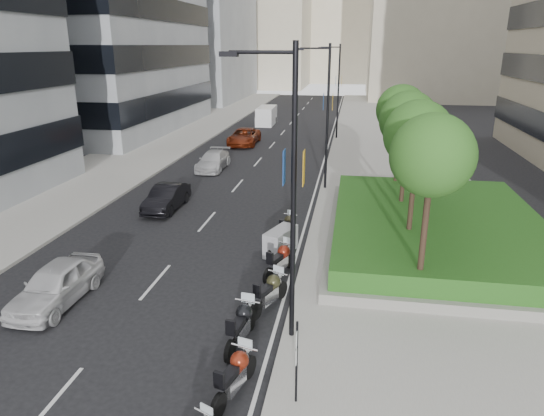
% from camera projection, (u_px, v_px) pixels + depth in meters
% --- Properties ---
extents(ground, '(160.00, 160.00, 0.00)m').
position_uv_depth(ground, '(151.00, 343.00, 15.18)').
color(ground, black).
rests_on(ground, ground).
extents(sidewalk_right, '(10.00, 100.00, 0.15)m').
position_uv_depth(sidewalk_right, '(388.00, 153.00, 41.79)').
color(sidewalk_right, '#9E9B93').
rests_on(sidewalk_right, ground).
extents(sidewalk_left, '(8.00, 100.00, 0.15)m').
position_uv_depth(sidewalk_left, '(158.00, 145.00, 45.08)').
color(sidewalk_left, '#9E9B93').
rests_on(sidewalk_left, ground).
extents(lane_edge, '(0.12, 100.00, 0.01)m').
position_uv_depth(lane_edge, '(327.00, 151.00, 42.64)').
color(lane_edge, silver).
rests_on(lane_edge, ground).
extents(lane_centre, '(0.12, 100.00, 0.01)m').
position_uv_depth(lane_centre, '(269.00, 149.00, 43.46)').
color(lane_centre, silver).
rests_on(lane_centre, ground).
extents(building_grey_far, '(22.00, 26.00, 30.00)m').
position_uv_depth(building_grey_far, '(175.00, 6.00, 79.58)').
color(building_grey_far, gray).
rests_on(building_grey_far, ground).
extents(building_cream_left, '(26.00, 24.00, 34.00)m').
position_uv_depth(building_cream_left, '(249.00, 6.00, 106.04)').
color(building_cream_left, '#B7AD93').
rests_on(building_cream_left, ground).
extents(building_cream_centre, '(30.00, 24.00, 38.00)m').
position_uv_depth(building_cream_centre, '(344.00, 2.00, 120.96)').
color(building_cream_centre, '#B7AD93').
rests_on(building_cream_centre, ground).
extents(planter, '(10.00, 14.00, 0.40)m').
position_uv_depth(planter, '(436.00, 235.00, 22.85)').
color(planter, gray).
rests_on(planter, sidewalk_right).
extents(hedge, '(9.40, 13.40, 0.80)m').
position_uv_depth(hedge, '(437.00, 224.00, 22.66)').
color(hedge, '#224B15').
rests_on(hedge, planter).
extents(tree_0, '(2.80, 2.80, 6.30)m').
position_uv_depth(tree_0, '(432.00, 156.00, 15.86)').
color(tree_0, '#332319').
rests_on(tree_0, planter).
extents(tree_1, '(2.80, 2.80, 6.30)m').
position_uv_depth(tree_1, '(418.00, 135.00, 19.60)').
color(tree_1, '#332319').
rests_on(tree_1, planter).
extents(tree_2, '(2.80, 2.80, 6.30)m').
position_uv_depth(tree_2, '(408.00, 121.00, 23.34)').
color(tree_2, '#332319').
rests_on(tree_2, planter).
extents(tree_3, '(2.80, 2.80, 6.30)m').
position_uv_depth(tree_3, '(401.00, 110.00, 27.08)').
color(tree_3, '#332319').
rests_on(tree_3, planter).
extents(lamp_post_0, '(2.34, 0.45, 9.00)m').
position_uv_depth(lamp_post_0, '(288.00, 186.00, 13.85)').
color(lamp_post_0, black).
rests_on(lamp_post_0, ground).
extents(lamp_post_1, '(2.34, 0.45, 9.00)m').
position_uv_depth(lamp_post_1, '(325.00, 111.00, 29.74)').
color(lamp_post_1, black).
rests_on(lamp_post_1, ground).
extents(lamp_post_2, '(2.34, 0.45, 9.00)m').
position_uv_depth(lamp_post_2, '(337.00, 87.00, 46.57)').
color(lamp_post_2, black).
rests_on(lamp_post_2, ground).
extents(parking_sign, '(0.06, 0.32, 2.50)m').
position_uv_depth(parking_sign, '(297.00, 358.00, 12.10)').
color(parking_sign, black).
rests_on(parking_sign, ground).
extents(motorcycle_1, '(0.90, 2.31, 1.17)m').
position_uv_depth(motorcycle_1, '(235.00, 375.00, 12.76)').
color(motorcycle_1, black).
rests_on(motorcycle_1, ground).
extents(motorcycle_2, '(0.82, 2.46, 1.23)m').
position_uv_depth(motorcycle_2, '(241.00, 325.00, 14.97)').
color(motorcycle_2, black).
rests_on(motorcycle_2, ground).
extents(motorcycle_3, '(1.11, 2.24, 1.18)m').
position_uv_depth(motorcycle_3, '(270.00, 292.00, 17.05)').
color(motorcycle_3, black).
rests_on(motorcycle_3, ground).
extents(motorcycle_4, '(1.12, 2.29, 1.20)m').
position_uv_depth(motorcycle_4, '(280.00, 260.00, 19.51)').
color(motorcycle_4, black).
rests_on(motorcycle_4, ground).
extents(motorcycle_5, '(1.39, 2.06, 1.16)m').
position_uv_depth(motorcycle_5, '(281.00, 242.00, 21.55)').
color(motorcycle_5, black).
rests_on(motorcycle_5, ground).
extents(motorcycle_6, '(0.74, 2.03, 1.03)m').
position_uv_depth(motorcycle_6, '(287.00, 226.00, 23.47)').
color(motorcycle_6, black).
rests_on(motorcycle_6, ground).
extents(car_a, '(1.81, 4.36, 1.48)m').
position_uv_depth(car_a, '(56.00, 284.00, 17.37)').
color(car_a, silver).
rests_on(car_a, ground).
extents(car_b, '(1.50, 4.23, 1.39)m').
position_uv_depth(car_b, '(167.00, 198.00, 27.38)').
color(car_b, black).
rests_on(car_b, ground).
extents(car_c, '(1.91, 4.61, 1.33)m').
position_uv_depth(car_c, '(213.00, 161.00, 36.27)').
color(car_c, silver).
rests_on(car_c, ground).
extents(car_d, '(2.60, 5.45, 1.50)m').
position_uv_depth(car_d, '(244.00, 137.00, 45.29)').
color(car_d, maroon).
rests_on(car_d, ground).
extents(delivery_van, '(1.98, 4.91, 2.04)m').
position_uv_depth(delivery_van, '(266.00, 117.00, 56.62)').
color(delivery_van, white).
rests_on(delivery_van, ground).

